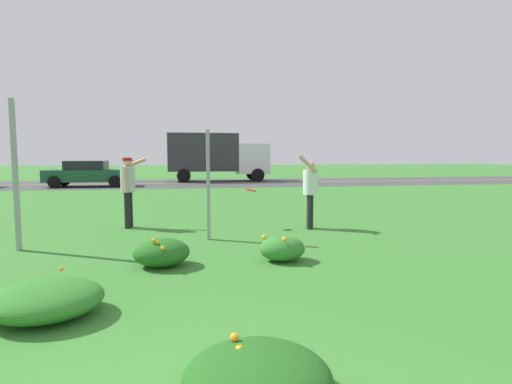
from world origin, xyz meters
TOP-DOWN VIEW (x-y plane):
  - ground_plane at (0.00, 12.03)m, footprint 120.00×120.00m
  - highway_strip at (0.00, 24.06)m, footprint 120.00×7.98m
  - highway_center_stripe at (0.00, 24.06)m, footprint 120.00×0.16m
  - daylily_clump_front_left at (1.68, 4.83)m, footprint 0.77×0.65m
  - daylily_clump_mid_right at (0.62, 1.11)m, footprint 1.07×1.08m
  - daylily_clump_front_right at (-0.28, 4.83)m, footprint 0.88×0.79m
  - daylily_clump_front_center at (-1.38, 2.97)m, footprint 1.19×1.11m
  - sign_post_near_path at (-2.94, 6.36)m, footprint 0.07×0.10m
  - sign_post_by_roadside at (0.57, 6.75)m, footprint 0.07×0.10m
  - person_thrower_red_cap_gray_shirt at (-1.27, 8.44)m, footprint 0.61×0.52m
  - person_catcher_white_shirt at (3.02, 7.61)m, footprint 0.52×0.52m
  - frisbee_red at (1.64, 7.95)m, footprint 0.26×0.26m
  - car_dark_green_center_left at (-5.35, 22.26)m, footprint 4.50×2.00m
  - box_truck_white at (2.09, 25.86)m, footprint 6.70×2.46m

SIDE VIEW (x-z plane):
  - ground_plane at x=0.00m, z-range 0.00..0.00m
  - highway_strip at x=0.00m, z-range 0.00..0.01m
  - highway_center_stripe at x=0.00m, z-range 0.01..0.01m
  - daylily_clump_mid_right at x=0.62m, z-range -0.02..0.37m
  - daylily_clump_front_center at x=-1.38m, z-range 0.00..0.40m
  - daylily_clump_front_left at x=1.68m, z-range -0.02..0.44m
  - daylily_clump_front_right at x=-0.28m, z-range -0.02..0.47m
  - car_dark_green_center_left at x=-5.35m, z-range 0.01..1.46m
  - frisbee_red at x=1.64m, z-range 0.87..0.98m
  - person_catcher_white_shirt at x=3.02m, z-range 0.08..1.85m
  - person_thrower_red_cap_gray_shirt at x=-1.27m, z-range 0.19..1.89m
  - sign_post_by_roadside at x=0.57m, z-range 0.00..2.27m
  - sign_post_near_path at x=-2.94m, z-range 0.00..2.77m
  - box_truck_white at x=2.09m, z-range 0.20..3.40m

